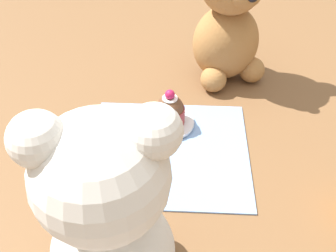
{
  "coord_description": "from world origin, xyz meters",
  "views": [
    {
      "loc": [
        -0.02,
        0.45,
        0.46
      ],
      "look_at": [
        0.0,
        0.0,
        0.06
      ],
      "focal_mm": 42.0,
      "sensor_mm": 36.0,
      "label": 1
    }
  ],
  "objects_px": {
    "saucer_plate": "(172,123)",
    "cupcake_near_tan_bear": "(172,111)",
    "teddy_bear_tan": "(229,18)",
    "cupcake_near_cream_bear": "(111,167)",
    "teddy_bear_cream": "(109,218)"
  },
  "relations": [
    {
      "from": "teddy_bear_tan",
      "to": "cupcake_near_tan_bear",
      "type": "distance_m",
      "value": 0.21
    },
    {
      "from": "teddy_bear_cream",
      "to": "cupcake_near_cream_bear",
      "type": "bearing_deg",
      "value": -87.37
    },
    {
      "from": "saucer_plate",
      "to": "cupcake_near_cream_bear",
      "type": "bearing_deg",
      "value": 57.92
    },
    {
      "from": "cupcake_near_tan_bear",
      "to": "teddy_bear_tan",
      "type": "bearing_deg",
      "value": -121.32
    },
    {
      "from": "teddy_bear_cream",
      "to": "teddy_bear_tan",
      "type": "height_order",
      "value": "teddy_bear_cream"
    },
    {
      "from": "teddy_bear_tan",
      "to": "cupcake_near_tan_bear",
      "type": "relative_size",
      "value": 3.91
    },
    {
      "from": "saucer_plate",
      "to": "cupcake_near_tan_bear",
      "type": "relative_size",
      "value": 1.26
    },
    {
      "from": "saucer_plate",
      "to": "teddy_bear_cream",
      "type": "bearing_deg",
      "value": 79.92
    },
    {
      "from": "teddy_bear_tan",
      "to": "cupcake_near_cream_bear",
      "type": "distance_m",
      "value": 0.36
    },
    {
      "from": "teddy_bear_cream",
      "to": "cupcake_near_tan_bear",
      "type": "xyz_separation_m",
      "value": [
        -0.05,
        -0.29,
        -0.1
      ]
    },
    {
      "from": "teddy_bear_tan",
      "to": "cupcake_near_cream_bear",
      "type": "bearing_deg",
      "value": -146.33
    },
    {
      "from": "teddy_bear_cream",
      "to": "cupcake_near_tan_bear",
      "type": "height_order",
      "value": "teddy_bear_cream"
    },
    {
      "from": "saucer_plate",
      "to": "teddy_bear_tan",
      "type": "bearing_deg",
      "value": -121.32
    },
    {
      "from": "teddy_bear_tan",
      "to": "cupcake_near_tan_bear",
      "type": "bearing_deg",
      "value": -145.99
    },
    {
      "from": "teddy_bear_cream",
      "to": "teddy_bear_tan",
      "type": "bearing_deg",
      "value": -117.18
    }
  ]
}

